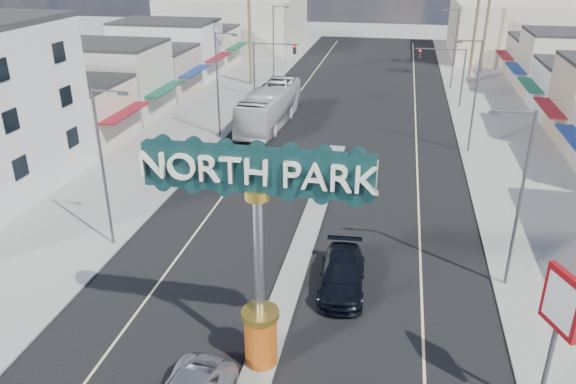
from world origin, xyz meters
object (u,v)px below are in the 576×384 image
at_px(traffic_signal_left, 270,59).
at_px(streetlight_l_far, 275,40).
at_px(suv_right, 342,274).
at_px(gateway_sign, 258,236).
at_px(streetlight_l_near, 105,161).
at_px(streetlight_r_near, 518,192).
at_px(streetlight_r_mid, 474,91).
at_px(traffic_signal_right, 446,66).
at_px(city_bus, 270,106).
at_px(car_parked_left, 261,124).
at_px(streetlight_l_mid, 219,80).
at_px(bank_pylon_sign, 561,310).
at_px(streetlight_r_far, 454,45).

height_order(traffic_signal_left, streetlight_l_far, streetlight_l_far).
xyz_separation_m(traffic_signal_left, suv_right, (11.78, -35.84, -3.50)).
distance_m(gateway_sign, suv_right, 8.45).
relative_size(streetlight_l_near, streetlight_r_near, 1.00).
bearing_deg(streetlight_l_far, streetlight_r_mid, -46.52).
xyz_separation_m(traffic_signal_right, city_bus, (-16.18, -9.83, -2.49)).
height_order(streetlight_l_near, city_bus, streetlight_l_near).
relative_size(traffic_signal_left, city_bus, 0.47).
xyz_separation_m(gateway_sign, streetlight_l_near, (-10.43, 8.02, -0.86)).
height_order(gateway_sign, streetlight_l_near, gateway_sign).
bearing_deg(car_parked_left, suv_right, -64.80).
distance_m(streetlight_l_mid, suv_right, 25.80).
bearing_deg(streetlight_r_mid, streetlight_r_near, -90.00).
xyz_separation_m(streetlight_r_near, suv_right, (-7.84, -1.85, -4.29)).
bearing_deg(streetlight_r_mid, car_parked_left, 175.15).
xyz_separation_m(streetlight_r_mid, bank_pylon_sign, (0.06, -28.48, -0.60)).
relative_size(streetlight_l_mid, car_parked_left, 1.81).
height_order(streetlight_l_far, suv_right, streetlight_l_far).
bearing_deg(streetlight_l_far, traffic_signal_right, -22.20).
relative_size(traffic_signal_right, streetlight_l_far, 0.67).
bearing_deg(streetlight_l_mid, streetlight_l_far, 90.00).
bearing_deg(suv_right, traffic_signal_right, 76.31).
bearing_deg(bank_pylon_sign, streetlight_r_mid, 67.25).
bearing_deg(gateway_sign, streetlight_l_near, 142.45).
bearing_deg(suv_right, traffic_signal_left, 104.92).
bearing_deg(traffic_signal_left, streetlight_l_far, 98.86).
bearing_deg(traffic_signal_right, suv_right, -100.41).
bearing_deg(streetlight_l_far, car_parked_left, -81.04).
relative_size(streetlight_r_near, car_parked_left, 1.81).
bearing_deg(gateway_sign, streetlight_r_mid, 69.58).
distance_m(traffic_signal_right, streetlight_l_mid, 24.11).
relative_size(streetlight_l_far, bank_pylon_sign, 1.57).
xyz_separation_m(streetlight_l_far, suv_right, (13.03, -43.85, -4.29)).
height_order(traffic_signal_left, traffic_signal_right, same).
bearing_deg(streetlight_l_far, suv_right, -73.45).
bearing_deg(streetlight_r_mid, traffic_signal_left, 144.50).
relative_size(streetlight_r_near, city_bus, 0.70).
xyz_separation_m(streetlight_r_mid, city_bus, (-17.43, 4.16, -3.28)).
relative_size(streetlight_r_near, bank_pylon_sign, 1.57).
bearing_deg(suv_right, streetlight_l_far, 103.27).
bearing_deg(traffic_signal_left, gateway_sign, -77.67).
relative_size(streetlight_l_far, city_bus, 0.70).
xyz_separation_m(streetlight_r_mid, streetlight_r_far, (0.00, 22.00, 0.00)).
xyz_separation_m(gateway_sign, streetlight_l_mid, (-10.43, 28.02, -0.86)).
bearing_deg(streetlight_r_near, streetlight_l_far, 116.42).
distance_m(streetlight_r_mid, bank_pylon_sign, 28.49).
bearing_deg(gateway_sign, bank_pylon_sign, -2.52).
bearing_deg(streetlight_r_near, traffic_signal_right, 92.10).
bearing_deg(traffic_signal_right, streetlight_l_near, -119.99).
bearing_deg(streetlight_l_far, streetlight_r_far, 0.00).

